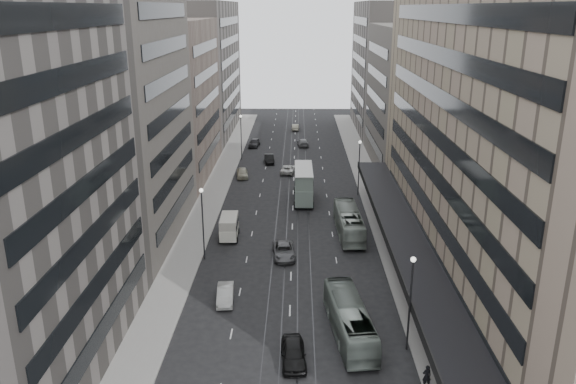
# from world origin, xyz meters

# --- Properties ---
(ground) EXTENTS (220.00, 220.00, 0.00)m
(ground) POSITION_xyz_m (0.00, 0.00, 0.00)
(ground) COLOR black
(ground) RESTS_ON ground
(sidewalk_right) EXTENTS (4.00, 125.00, 0.15)m
(sidewalk_right) POSITION_xyz_m (12.00, 37.50, 0.07)
(sidewalk_right) COLOR gray
(sidewalk_right) RESTS_ON ground
(sidewalk_left) EXTENTS (4.00, 125.00, 0.15)m
(sidewalk_left) POSITION_xyz_m (-12.00, 37.50, 0.07)
(sidewalk_left) COLOR gray
(sidewalk_left) RESTS_ON ground
(department_store) EXTENTS (19.20, 60.00, 30.00)m
(department_store) POSITION_xyz_m (21.45, 8.00, 14.95)
(department_store) COLOR gray
(department_store) RESTS_ON ground
(building_right_mid) EXTENTS (15.00, 28.00, 24.00)m
(building_right_mid) POSITION_xyz_m (21.50, 52.00, 12.00)
(building_right_mid) COLOR #524C47
(building_right_mid) RESTS_ON ground
(building_right_far) EXTENTS (15.00, 32.00, 28.00)m
(building_right_far) POSITION_xyz_m (21.50, 82.00, 14.00)
(building_right_far) COLOR slate
(building_right_far) RESTS_ON ground
(building_left_b) EXTENTS (15.00, 26.00, 34.00)m
(building_left_b) POSITION_xyz_m (-21.50, 19.00, 17.00)
(building_left_b) COLOR #524C47
(building_left_b) RESTS_ON ground
(building_left_c) EXTENTS (15.00, 28.00, 25.00)m
(building_left_c) POSITION_xyz_m (-21.50, 46.00, 12.50)
(building_left_c) COLOR #706257
(building_left_c) RESTS_ON ground
(building_left_d) EXTENTS (15.00, 38.00, 28.00)m
(building_left_d) POSITION_xyz_m (-21.50, 79.00, 14.00)
(building_left_d) COLOR slate
(building_left_d) RESTS_ON ground
(lamp_right_near) EXTENTS (0.44, 0.44, 8.32)m
(lamp_right_near) POSITION_xyz_m (9.70, -5.00, 5.20)
(lamp_right_near) COLOR #262628
(lamp_right_near) RESTS_ON ground
(lamp_right_far) EXTENTS (0.44, 0.44, 8.32)m
(lamp_right_far) POSITION_xyz_m (9.70, 35.00, 5.20)
(lamp_right_far) COLOR #262628
(lamp_right_far) RESTS_ON ground
(lamp_left_near) EXTENTS (0.44, 0.44, 8.32)m
(lamp_left_near) POSITION_xyz_m (-9.70, 12.00, 5.20)
(lamp_left_near) COLOR #262628
(lamp_left_near) RESTS_ON ground
(lamp_left_far) EXTENTS (0.44, 0.44, 8.32)m
(lamp_left_far) POSITION_xyz_m (-9.70, 55.00, 5.20)
(lamp_left_far) COLOR #262628
(lamp_left_far) RESTS_ON ground
(bus_near) EXTENTS (3.98, 11.43, 3.12)m
(bus_near) POSITION_xyz_m (5.12, -3.06, 1.56)
(bus_near) COLOR gray
(bus_near) RESTS_ON ground
(bus_far) EXTENTS (3.12, 11.59, 3.20)m
(bus_far) POSITION_xyz_m (6.99, 19.55, 1.60)
(bus_far) COLOR gray
(bus_far) RESTS_ON ground
(double_decker) EXTENTS (2.85, 9.03, 4.93)m
(double_decker) POSITION_xyz_m (1.50, 32.14, 2.66)
(double_decker) COLOR slate
(double_decker) RESTS_ON ground
(panel_van) EXTENTS (2.34, 4.54, 2.82)m
(panel_van) POSITION_xyz_m (-7.63, 18.02, 1.55)
(panel_van) COLOR silver
(panel_van) RESTS_ON ground
(sedan_0) EXTENTS (2.25, 4.91, 1.63)m
(sedan_0) POSITION_xyz_m (0.40, -6.94, 0.81)
(sedan_0) COLOR black
(sedan_0) RESTS_ON ground
(sedan_1) EXTENTS (1.88, 4.47, 1.43)m
(sedan_1) POSITION_xyz_m (-6.20, 2.68, 0.72)
(sedan_1) COLOR #BABBB6
(sedan_1) RESTS_ON ground
(sedan_2) EXTENTS (2.81, 5.34, 1.43)m
(sedan_2) POSITION_xyz_m (-0.86, 12.75, 0.72)
(sedan_2) COLOR #565658
(sedan_2) RESTS_ON ground
(sedan_4) EXTENTS (2.41, 4.72, 1.54)m
(sedan_4) POSITION_xyz_m (-8.50, 43.72, 0.77)
(sedan_4) COLOR #A09B84
(sedan_4) RESTS_ON ground
(sedan_5) EXTENTS (2.10, 4.69, 1.49)m
(sedan_5) POSITION_xyz_m (-4.52, 52.98, 0.75)
(sedan_5) COLOR black
(sedan_5) RESTS_ON ground
(sedan_6) EXTENTS (2.79, 5.07, 1.35)m
(sedan_6) POSITION_xyz_m (-0.97, 46.58, 0.67)
(sedan_6) COLOR silver
(sedan_6) RESTS_ON ground
(sedan_7) EXTENTS (2.51, 5.02, 1.40)m
(sedan_7) POSITION_xyz_m (1.65, 66.18, 0.70)
(sedan_7) COLOR slate
(sedan_7) RESTS_ON ground
(sedan_8) EXTENTS (2.40, 4.87, 1.60)m
(sedan_8) POSITION_xyz_m (-8.13, 65.35, 0.80)
(sedan_8) COLOR #2A2A2D
(sedan_8) RESTS_ON ground
(sedan_9) EXTENTS (1.64, 4.24, 1.38)m
(sedan_9) POSITION_xyz_m (0.07, 81.56, 0.69)
(sedan_9) COLOR #AFAA91
(sedan_9) RESTS_ON ground
(pedestrian) EXTENTS (0.72, 0.53, 1.84)m
(pedestrian) POSITION_xyz_m (10.20, -10.01, 1.07)
(pedestrian) COLOR black
(pedestrian) RESTS_ON sidewalk_right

